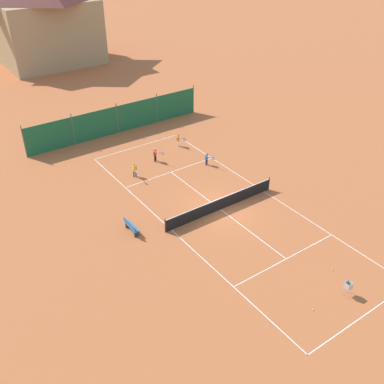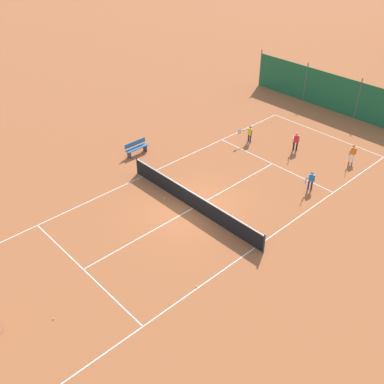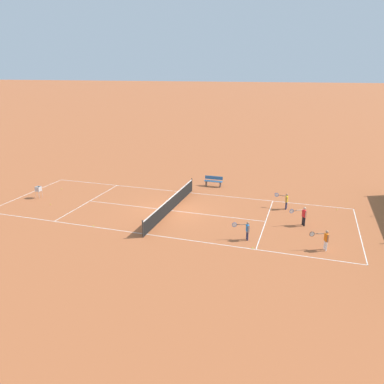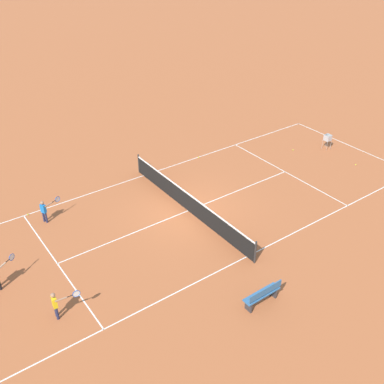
% 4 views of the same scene
% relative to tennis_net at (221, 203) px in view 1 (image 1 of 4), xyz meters
% --- Properties ---
extents(ground_plane, '(600.00, 600.00, 0.00)m').
position_rel_tennis_net_xyz_m(ground_plane, '(0.00, 0.00, -0.50)').
color(ground_plane, '#B25B33').
extents(court_line_markings, '(8.25, 23.85, 0.01)m').
position_rel_tennis_net_xyz_m(court_line_markings, '(0.00, 0.00, -0.50)').
color(court_line_markings, white).
rests_on(court_line_markings, ground).
extents(tennis_net, '(9.18, 0.08, 1.06)m').
position_rel_tennis_net_xyz_m(tennis_net, '(0.00, 0.00, 0.00)').
color(tennis_net, '#2D2D2D').
rests_on(tennis_net, ground).
extents(windscreen_fence_far, '(17.28, 0.08, 2.90)m').
position_rel_tennis_net_xyz_m(windscreen_fence_far, '(-0.00, 15.50, 0.81)').
color(windscreen_fence_far, '#1E6038').
rests_on(windscreen_fence_far, ground).
extents(player_near_service, '(0.53, 1.01, 1.21)m').
position_rel_tennis_net_xyz_m(player_near_service, '(-0.06, 8.64, 0.21)').
color(player_near_service, black).
rests_on(player_near_service, ground).
extents(player_far_service, '(0.36, 0.98, 1.10)m').
position_rel_tennis_net_xyz_m(player_far_service, '(3.05, 5.68, 0.15)').
color(player_far_service, '#23284C').
rests_on(player_far_service, ground).
extents(player_near_baseline, '(0.46, 0.94, 1.12)m').
position_rel_tennis_net_xyz_m(player_near_baseline, '(-2.71, 7.39, 0.16)').
color(player_near_baseline, '#23284C').
rests_on(player_near_baseline, ground).
extents(player_far_baseline, '(0.41, 1.00, 1.14)m').
position_rel_tennis_net_xyz_m(player_far_baseline, '(3.04, 9.86, 0.17)').
color(player_far_baseline, white).
rests_on(player_far_baseline, ground).
extents(tennis_ball_near_corner, '(0.07, 0.07, 0.07)m').
position_rel_tennis_net_xyz_m(tennis_ball_near_corner, '(1.53, -8.65, -0.47)').
color(tennis_ball_near_corner, '#CCE033').
rests_on(tennis_ball_near_corner, ground).
extents(tennis_ball_by_net_right, '(0.07, 0.07, 0.07)m').
position_rel_tennis_net_xyz_m(tennis_ball_by_net_right, '(-1.64, -0.51, -0.47)').
color(tennis_ball_by_net_right, '#CCE033').
rests_on(tennis_ball_by_net_right, ground).
extents(tennis_ball_by_net_left, '(0.07, 0.07, 0.07)m').
position_rel_tennis_net_xyz_m(tennis_ball_by_net_left, '(4.05, 6.22, -0.47)').
color(tennis_ball_by_net_left, '#CCE033').
rests_on(tennis_ball_by_net_left, ground).
extents(tennis_ball_far_corner, '(0.07, 0.07, 0.07)m').
position_rel_tennis_net_xyz_m(tennis_ball_far_corner, '(-1.77, -10.12, -0.47)').
color(tennis_ball_far_corner, '#CCE033').
rests_on(tennis_ball_far_corner, ground).
extents(tennis_ball_mid_court, '(0.07, 0.07, 0.07)m').
position_rel_tennis_net_xyz_m(tennis_ball_mid_court, '(-3.54, 10.80, -0.47)').
color(tennis_ball_mid_court, '#CCE033').
rests_on(tennis_ball_mid_court, ground).
extents(tennis_ball_alley_left, '(0.07, 0.07, 0.07)m').
position_rel_tennis_net_xyz_m(tennis_ball_alley_left, '(4.04, -3.58, -0.47)').
color(tennis_ball_alley_left, '#CCE033').
rests_on(tennis_ball_alley_left, ground).
extents(ball_hopper, '(0.36, 0.36, 0.89)m').
position_rel_tennis_net_xyz_m(ball_hopper, '(0.55, -10.41, 0.15)').
color(ball_hopper, '#B7B7BC').
rests_on(ball_hopper, ground).
extents(courtside_bench, '(0.36, 1.50, 0.84)m').
position_rel_tennis_net_xyz_m(courtside_bench, '(-6.34, 1.30, -0.05)').
color(courtside_bench, '#336699').
rests_on(courtside_bench, ground).
extents(alpine_chalet, '(13.00, 10.00, 11.20)m').
position_rel_tennis_net_xyz_m(alpine_chalet, '(3.07, 40.44, 5.32)').
color(alpine_chalet, tan).
rests_on(alpine_chalet, ground).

